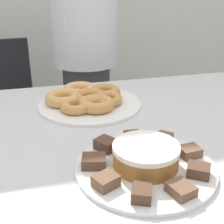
{
  "coord_description": "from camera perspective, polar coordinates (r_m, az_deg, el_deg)",
  "views": [
    {
      "loc": [
        -0.19,
        -0.76,
        1.19
      ],
      "look_at": [
        0.01,
        0.02,
        0.84
      ],
      "focal_mm": 50.0,
      "sensor_mm": 36.0,
      "label": 1
    }
  ],
  "objects": [
    {
      "name": "donut_1",
      "position": [
        1.02,
        -6.55,
        1.09
      ],
      "size": [
        0.1,
        0.1,
        0.03
      ],
      "color": "#D18E4C",
      "rests_on": "plate_donuts"
    },
    {
      "name": "donut_3",
      "position": [
        1.07,
        -0.93,
        2.32
      ],
      "size": [
        0.11,
        0.11,
        0.03
      ],
      "color": "#C68447",
      "rests_on": "plate_donuts"
    },
    {
      "name": "lamington_0",
      "position": [
        0.66,
        -1.14,
        -12.51
      ],
      "size": [
        0.06,
        0.06,
        0.03
      ],
      "rotation": [
        0.0,
        0.0,
        3.6
      ],
      "color": "brown",
      "rests_on": "plate_cake"
    },
    {
      "name": "office_chair_left",
      "position": [
        1.89,
        -19.4,
        -2.41
      ],
      "size": [
        0.47,
        0.47,
        0.87
      ],
      "rotation": [
        0.0,
        0.0,
        0.08
      ],
      "color": "black",
      "rests_on": "ground_plane"
    },
    {
      "name": "person_standing",
      "position": [
        1.58,
        -4.89,
        11.33
      ],
      "size": [
        0.32,
        0.32,
        1.61
      ],
      "color": "#383842",
      "rests_on": "ground_plane"
    },
    {
      "name": "lamington_6",
      "position": [
        0.83,
        3.8,
        -4.64
      ],
      "size": [
        0.04,
        0.05,
        0.02
      ],
      "rotation": [
        0.0,
        0.0,
        7.79
      ],
      "color": "brown",
      "rests_on": "plate_cake"
    },
    {
      "name": "donut_0",
      "position": [
        1.07,
        -4.11,
        2.65
      ],
      "size": [
        0.12,
        0.12,
        0.04
      ],
      "color": "#C68447",
      "rests_on": "plate_donuts"
    },
    {
      "name": "lamington_3",
      "position": [
        0.72,
        15.55,
        -10.27
      ],
      "size": [
        0.06,
        0.06,
        0.02
      ],
      "rotation": [
        0.0,
        0.0,
        5.69
      ],
      "color": "#513828",
      "rests_on": "plate_cake"
    },
    {
      "name": "donut_2",
      "position": [
        1.02,
        -3.01,
        1.49
      ],
      "size": [
        0.12,
        0.12,
        0.04
      ],
      "color": "#D18E4C",
      "rests_on": "plate_donuts"
    },
    {
      "name": "lamington_4",
      "position": [
        0.78,
        13.99,
        -7.04
      ],
      "size": [
        0.05,
        0.05,
        0.02
      ],
      "rotation": [
        0.0,
        0.0,
        6.39
      ],
      "color": "brown",
      "rests_on": "plate_cake"
    },
    {
      "name": "plate_donuts",
      "position": [
        1.08,
        -4.08,
        1.45
      ],
      "size": [
        0.35,
        0.35,
        0.01
      ],
      "color": "white",
      "rests_on": "table"
    },
    {
      "name": "lamington_2",
      "position": [
        0.66,
        12.48,
        -13.62
      ],
      "size": [
        0.06,
        0.06,
        0.02
      ],
      "rotation": [
        0.0,
        0.0,
        4.99
      ],
      "color": "brown",
      "rests_on": "plate_cake"
    },
    {
      "name": "donut_5",
      "position": [
        1.17,
        -5.95,
        4.16
      ],
      "size": [
        0.12,
        0.12,
        0.03
      ],
      "color": "#E5AD66",
      "rests_on": "plate_donuts"
    },
    {
      "name": "table",
      "position": [
        0.93,
        -0.57,
        -8.8
      ],
      "size": [
        1.66,
        0.94,
        0.78
      ],
      "color": "silver",
      "rests_on": "ground_plane"
    },
    {
      "name": "plate_cake",
      "position": [
        0.74,
        6.08,
        -10.01
      ],
      "size": [
        0.32,
        0.32,
        0.01
      ],
      "color": "white",
      "rests_on": "table"
    },
    {
      "name": "donut_6",
      "position": [
        1.08,
        -8.83,
        2.56
      ],
      "size": [
        0.13,
        0.13,
        0.04
      ],
      "color": "tan",
      "rests_on": "plate_donuts"
    },
    {
      "name": "lamington_1",
      "position": [
        0.63,
        5.46,
        -14.58
      ],
      "size": [
        0.05,
        0.06,
        0.03
      ],
      "rotation": [
        0.0,
        0.0,
        4.3
      ],
      "color": "#513828",
      "rests_on": "plate_cake"
    },
    {
      "name": "lamington_7",
      "position": [
        0.79,
        -1.1,
        -5.92
      ],
      "size": [
        0.06,
        0.07,
        0.03
      ],
      "rotation": [
        0.0,
        0.0,
        8.49
      ],
      "color": "#513828",
      "rests_on": "plate_cake"
    },
    {
      "name": "donut_4",
      "position": [
        1.14,
        -1.3,
        3.78
      ],
      "size": [
        0.11,
        0.11,
        0.03
      ],
      "color": "#C68447",
      "rests_on": "plate_donuts"
    },
    {
      "name": "lamington_8",
      "position": [
        0.72,
        -3.34,
        -8.98
      ],
      "size": [
        0.06,
        0.06,
        0.02
      ],
      "rotation": [
        0.0,
        0.0,
        9.18
      ],
      "color": "#513828",
      "rests_on": "plate_cake"
    },
    {
      "name": "frosted_cake",
      "position": [
        0.72,
        6.19,
        -7.9
      ],
      "size": [
        0.15,
        0.15,
        0.05
      ],
      "color": "#9E662D",
      "rests_on": "plate_cake"
    },
    {
      "name": "lamington_5",
      "position": [
        0.82,
        9.45,
        -4.88
      ],
      "size": [
        0.06,
        0.06,
        0.03
      ],
      "rotation": [
        0.0,
        0.0,
        7.09
      ],
      "color": "brown",
      "rests_on": "plate_cake"
    }
  ]
}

